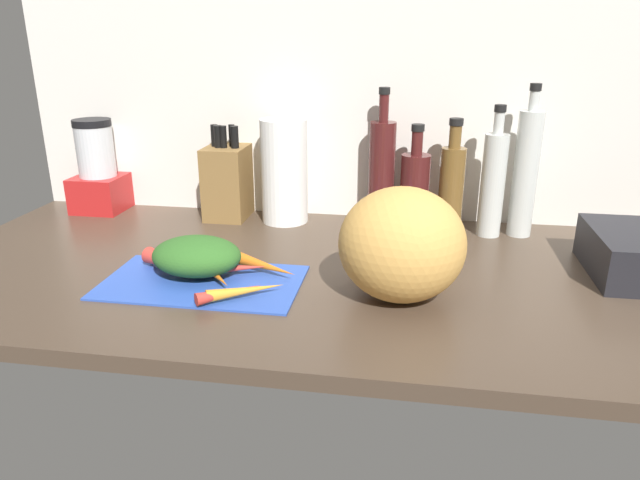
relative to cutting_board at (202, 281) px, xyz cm
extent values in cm
cube|color=#47382B|center=(21.85, 11.91, -1.90)|extent=(170.00, 80.00, 3.00)
cube|color=silver|center=(21.85, 50.41, 29.60)|extent=(170.00, 3.00, 60.00)
cube|color=#2D51B7|center=(0.00, 0.00, 0.00)|extent=(38.52, 22.30, 0.80)
cone|color=#B2264C|center=(-1.60, 4.98, 1.86)|extent=(9.40, 8.92, 2.92)
cone|color=red|center=(7.94, -7.32, 1.57)|extent=(11.19, 9.66, 2.33)
cone|color=#B2264C|center=(2.80, 2.97, 1.80)|extent=(10.34, 4.41, 2.80)
cone|color=red|center=(-7.18, 2.88, 2.15)|extent=(15.21, 10.30, 3.50)
cone|color=red|center=(4.78, 2.99, 1.82)|extent=(15.22, 6.88, 2.83)
cone|color=orange|center=(10.65, -6.08, 1.58)|extent=(13.66, 9.31, 2.36)
cone|color=orange|center=(2.36, 0.47, 1.59)|extent=(10.68, 12.04, 2.39)
cone|color=orange|center=(11.42, 5.44, 1.73)|extent=(14.43, 9.06, 2.67)
ellipsoid|color=#2D6023|center=(-1.84, 2.62, 4.17)|extent=(17.84, 13.72, 7.55)
ellipsoid|color=gold|center=(38.20, -0.46, 10.06)|extent=(22.82, 21.19, 20.92)
cube|color=brown|center=(-8.09, 43.34, 8.93)|extent=(10.38, 14.80, 18.66)
cylinder|color=black|center=(-11.00, 42.85, 21.01)|extent=(1.81, 1.81, 5.50)
cylinder|color=black|center=(-9.54, 41.46, 21.01)|extent=(2.10, 2.10, 5.50)
cylinder|color=black|center=(-8.09, 41.16, 21.01)|extent=(1.73, 1.73, 5.50)
cylinder|color=black|center=(-6.64, 43.57, 21.01)|extent=(1.56, 1.56, 5.50)
cylinder|color=black|center=(-5.18, 41.28, 21.01)|extent=(1.99, 1.99, 5.50)
cube|color=red|center=(-44.49, 42.88, 4.37)|extent=(12.99, 12.99, 9.53)
cylinder|color=silver|center=(-44.49, 42.88, 15.83)|extent=(9.74, 9.74, 13.39)
cylinder|color=black|center=(-44.49, 42.88, 23.42)|extent=(9.94, 9.94, 1.80)
cylinder|color=white|center=(7.35, 41.41, 12.67)|extent=(11.70, 11.70, 26.14)
cylinder|color=#471919|center=(31.74, 42.82, 12.50)|extent=(6.51, 6.51, 25.81)
cylinder|color=#471919|center=(31.74, 42.82, 28.69)|extent=(2.36, 2.36, 6.56)
cylinder|color=black|center=(31.74, 42.82, 32.76)|extent=(2.72, 2.72, 1.60)
cylinder|color=#471919|center=(40.04, 40.69, 8.87)|extent=(7.15, 7.15, 18.53)
cylinder|color=#471919|center=(40.04, 40.69, 20.97)|extent=(2.71, 2.71, 5.67)
cylinder|color=black|center=(40.04, 40.69, 24.60)|extent=(3.11, 3.11, 1.60)
cylinder|color=brown|center=(48.73, 40.00, 9.88)|extent=(5.94, 5.94, 20.55)
cylinder|color=brown|center=(48.73, 40.00, 22.81)|extent=(2.85, 2.85, 5.31)
cylinder|color=black|center=(48.73, 40.00, 26.26)|extent=(3.28, 3.28, 1.60)
cylinder|color=silver|center=(58.06, 38.65, 11.74)|extent=(5.58, 5.58, 24.28)
cylinder|color=silver|center=(58.06, 38.65, 26.38)|extent=(2.33, 2.33, 5.01)
cylinder|color=black|center=(58.06, 38.65, 29.69)|extent=(2.68, 2.68, 1.60)
cylinder|color=silver|center=(65.38, 40.05, 14.34)|extent=(5.69, 5.69, 29.47)
cylinder|color=silver|center=(65.38, 40.05, 31.30)|extent=(2.24, 2.24, 4.45)
cylinder|color=black|center=(65.38, 40.05, 34.33)|extent=(2.57, 2.57, 1.60)
camera|label=1|loc=(39.52, -98.63, 45.89)|focal=32.56mm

